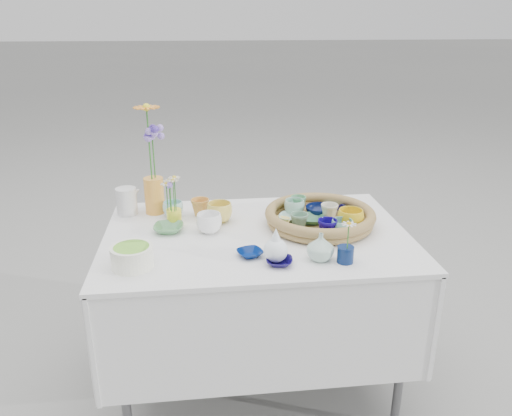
{
  "coord_description": "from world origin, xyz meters",
  "views": [
    {
      "loc": [
        -0.22,
        -1.89,
        1.6
      ],
      "look_at": [
        0.0,
        0.02,
        0.87
      ],
      "focal_mm": 35.0,
      "sensor_mm": 36.0,
      "label": 1
    }
  ],
  "objects": [
    {
      "name": "loose_ceramic_5",
      "position": [
        -0.35,
        0.23,
        0.8
      ],
      "size": [
        0.11,
        0.11,
        0.07
      ],
      "primitive_type": "imported",
      "rotation": [
        0.0,
        0.0,
        -0.27
      ],
      "color": "#9DD6D4",
      "rests_on": "display_table"
    },
    {
      "name": "loose_ceramic_1",
      "position": [
        -0.15,
        0.14,
        0.81
      ],
      "size": [
        0.11,
        0.11,
        0.09
      ],
      "primitive_type": "imported",
      "rotation": [
        0.0,
        0.0,
        -0.02
      ],
      "color": "#E1C853",
      "rests_on": "display_table"
    },
    {
      "name": "tray_ceramic_0",
      "position": [
        0.3,
        0.13,
        0.8
      ],
      "size": [
        0.15,
        0.15,
        0.04
      ],
      "primitive_type": "imported",
      "rotation": [
        0.0,
        0.0,
        0.32
      ],
      "color": "#08123B",
      "rests_on": "wicker_tray"
    },
    {
      "name": "tray_ceramic_8",
      "position": [
        0.38,
        0.21,
        0.79
      ],
      "size": [
        0.11,
        0.11,
        0.02
      ],
      "primitive_type": "imported",
      "rotation": [
        0.0,
        0.0,
        0.3
      ],
      "color": "#A6D4F1",
      "rests_on": "wicker_tray"
    },
    {
      "name": "tray_ceramic_2",
      "position": [
        0.39,
        -0.04,
        0.83
      ],
      "size": [
        0.12,
        0.12,
        0.09
      ],
      "primitive_type": "imported",
      "rotation": [
        0.0,
        0.0,
        -0.08
      ],
      "color": "gold",
      "rests_on": "wicker_tray"
    },
    {
      "name": "tray_ceramic_10",
      "position": [
        0.1,
        0.04,
        0.79
      ],
      "size": [
        0.12,
        0.12,
        0.02
      ],
      "primitive_type": "imported",
      "rotation": [
        0.0,
        0.0,
        -0.33
      ],
      "color": "#E0C75F",
      "rests_on": "wicker_tray"
    },
    {
      "name": "wicker_tray",
      "position": [
        0.28,
        0.05,
        0.8
      ],
      "size": [
        0.47,
        0.47,
        0.08
      ],
      "primitive_type": null,
      "color": "brown",
      "rests_on": "display_table"
    },
    {
      "name": "tray_ceramic_6",
      "position": [
        0.19,
        0.14,
        0.82
      ],
      "size": [
        0.11,
        0.11,
        0.07
      ],
      "primitive_type": "imported",
      "rotation": [
        0.0,
        0.0,
        -0.19
      ],
      "color": "#9BCDBA",
      "rests_on": "wicker_tray"
    },
    {
      "name": "tray_ceramic_12",
      "position": [
        0.21,
        0.2,
        0.82
      ],
      "size": [
        0.09,
        0.09,
        0.07
      ],
      "primitive_type": "imported",
      "rotation": [
        0.0,
        0.0,
        -0.38
      ],
      "color": "#569768",
      "rests_on": "wicker_tray"
    },
    {
      "name": "tray_ceramic_4",
      "position": [
        0.18,
        -0.02,
        0.82
      ],
      "size": [
        0.08,
        0.08,
        0.07
      ],
      "primitive_type": "imported",
      "rotation": [
        0.0,
        0.0,
        -0.03
      ],
      "color": "slate",
      "rests_on": "wicker_tray"
    },
    {
      "name": "daisy_posy",
      "position": [
        -0.35,
        0.13,
        0.91
      ],
      "size": [
        0.11,
        0.11,
        0.15
      ],
      "primitive_type": null,
      "rotation": [
        0.0,
        0.0,
        -0.39
      ],
      "color": "beige",
      "rests_on": "daisy_cup"
    },
    {
      "name": "white_pitcher",
      "position": [
        -0.56,
        0.28,
        0.83
      ],
      "size": [
        0.15,
        0.13,
        0.12
      ],
      "primitive_type": null,
      "rotation": [
        0.0,
        0.0,
        0.34
      ],
      "color": "silver",
      "rests_on": "display_table"
    },
    {
      "name": "tall_vase_yellow",
      "position": [
        -0.44,
        0.29,
        0.85
      ],
      "size": [
        0.12,
        0.12,
        0.17
      ],
      "primitive_type": "cylinder",
      "rotation": [
        0.0,
        0.0,
        0.38
      ],
      "color": "gold",
      "rests_on": "display_table"
    },
    {
      "name": "gerbera",
      "position": [
        -0.44,
        0.28,
        1.09
      ],
      "size": [
        0.17,
        0.17,
        0.34
      ],
      "primitive_type": null,
      "rotation": [
        0.0,
        0.0,
        -0.33
      ],
      "color": "orange",
      "rests_on": "tall_vase_yellow"
    },
    {
      "name": "ground",
      "position": [
        0.0,
        0.0,
        0.0
      ],
      "size": [
        80.0,
        80.0,
        0.0
      ],
      "primitive_type": "plane",
      "color": "gray"
    },
    {
      "name": "bud_vase_paleblue",
      "position": [
        0.04,
        -0.26,
        0.83
      ],
      "size": [
        0.12,
        0.12,
        0.14
      ],
      "primitive_type": null,
      "rotation": [
        0.0,
        0.0,
        0.37
      ],
      "color": "white",
      "rests_on": "display_table"
    },
    {
      "name": "loose_ceramic_6",
      "position": [
        0.05,
        -0.29,
        0.78
      ],
      "size": [
        0.11,
        0.11,
        0.02
      ],
      "primitive_type": "imported",
      "rotation": [
        0.0,
        0.0,
        -0.19
      ],
      "color": "#100945",
      "rests_on": "display_table"
    },
    {
      "name": "loose_ceramic_4",
      "position": [
        -0.05,
        -0.21,
        0.78
      ],
      "size": [
        0.12,
        0.12,
        0.02
      ],
      "primitive_type": "imported",
      "rotation": [
        0.0,
        0.0,
        0.33
      ],
      "color": "#00185C",
      "rests_on": "display_table"
    },
    {
      "name": "tray_ceramic_9",
      "position": [
        0.27,
        -0.11,
        0.82
      ],
      "size": [
        0.09,
        0.09,
        0.07
      ],
      "primitive_type": "imported",
      "rotation": [
        0.0,
        0.0,
        0.15
      ],
      "color": "#0F0464",
      "rests_on": "wicker_tray"
    },
    {
      "name": "bud_vase_cobalt",
      "position": [
        0.29,
        -0.3,
        0.8
      ],
      "size": [
        0.07,
        0.07,
        0.06
      ],
      "primitive_type": "cylinder",
      "rotation": [
        0.0,
        0.0,
        0.07
      ],
      "color": "#0A1C49",
      "rests_on": "display_table"
    },
    {
      "name": "display_table",
      "position": [
        0.0,
        0.0,
        0.0
      ],
      "size": [
        1.26,
        0.86,
        0.77
      ],
      "primitive_type": null,
      "color": "silver",
      "rests_on": "ground"
    },
    {
      "name": "single_daisy",
      "position": [
        0.29,
        -0.31,
        0.87
      ],
      "size": [
        0.07,
        0.07,
        0.12
      ],
      "primitive_type": null,
      "rotation": [
        0.0,
        0.0,
        -0.17
      ],
      "color": "silver",
      "rests_on": "bud_vase_cobalt"
    },
    {
      "name": "tray_ceramic_3",
      "position": [
        0.24,
        0.05,
        0.8
      ],
      "size": [
        0.12,
        0.12,
        0.03
      ],
      "primitive_type": "imported",
      "rotation": [
        0.0,
        0.0,
        -0.08
      ],
      "color": "#3B734F",
      "rests_on": "wicker_tray"
    },
    {
      "name": "daisy_cup",
      "position": [
        -0.34,
        0.14,
        0.8
      ],
      "size": [
        0.07,
        0.07,
        0.07
      ],
      "primitive_type": "cylinder",
      "rotation": [
        0.0,
        0.0,
        -0.01
      ],
      "color": "yellow",
      "rests_on": "display_table"
    },
    {
      "name": "tray_ceramic_1",
      "position": [
        0.44,
        0.12,
        0.8
      ],
      "size": [
        0.15,
        0.15,
        0.03
      ],
      "primitive_type": "imported",
      "rotation": [
        0.0,
        0.0,
        -0.42
      ],
      "color": "black",
      "rests_on": "wicker_tray"
    },
    {
      "name": "hydrangea",
      "position": [
        -0.43,
        0.3,
        1.03
      ],
      "size": [
        0.09,
        0.09,
        0.28
      ],
      "primitive_type": null,
      "rotation": [
        0.0,
        0.0,
        -0.11
      ],
      "color": "#4B30AA",
      "rests_on": "tall_vase_yellow"
    },
    {
      "name": "tray_ceramic_5",
      "position": [
        0.16,
        0.08,
        0.8
      ],
      "size": [
        0.13,
        0.13,
        0.03
      ],
      "primitive_type": "imported",
      "rotation": [
        0.0,
        0.0,
        -0.35
      ],
      "color": "#9AC4BB",
      "rests_on": "wicker_tray"
    },
    {
      "name": "loose_ceramic_2",
      "position": [
        -0.36,
        0.06,
        0.78
      ],
      "size": [
        0.13,
        0.13,
        0.03
      ],
      "primitive_type": "imported",
      "rotation": [
        0.0,
        0.0,
        -0.09
      ],
      "color": "#55935D",
      "rests_on": "display_table"
    },
    {
      "name": "tray_ceramic_11",
      "position": [
        0.33,
        -0.11,
        0.82
      ],
      "size": [
        0.11,
        0.11,
        0.07
      ],
      "primitive_type": "imported",
      "rotation": [
        0.0,
        0.0,
        -0.22
      ],
      "color": "#73B4A3",
      "rests_on": "wicker_tray"
    },
    {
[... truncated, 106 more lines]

